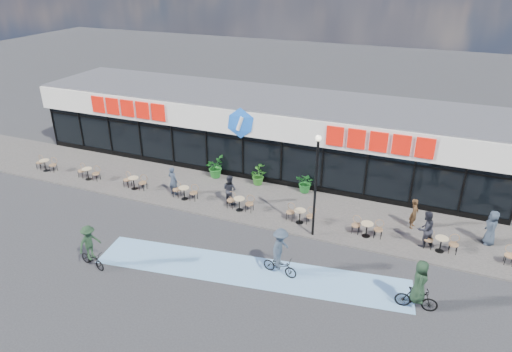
{
  "coord_description": "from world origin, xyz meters",
  "views": [
    {
      "loc": [
        10.47,
        -16.63,
        12.51
      ],
      "look_at": [
        2.29,
        3.5,
        2.17
      ],
      "focal_mm": 32.0,
      "sensor_mm": 36.0,
      "label": 1
    }
  ],
  "objects_px": {
    "pedestrian_b": "(414,213)",
    "pedestrian_c": "(425,229)",
    "cyclist_a": "(280,254)",
    "bistro_set_0": "(46,164)",
    "cyclist_b": "(418,289)",
    "pedestrian_a": "(492,228)",
    "potted_plant_left": "(215,167)",
    "potted_plant_right": "(306,183)",
    "patron_left": "(173,181)",
    "potted_plant_mid": "(257,175)",
    "lamp_post": "(316,178)",
    "patron_right": "(230,189)"
  },
  "relations": [
    {
      "from": "cyclist_b",
      "to": "potted_plant_mid",
      "type": "bearing_deg",
      "value": 141.8
    },
    {
      "from": "bistro_set_0",
      "to": "patron_left",
      "type": "distance_m",
      "value": 9.43
    },
    {
      "from": "cyclist_a",
      "to": "bistro_set_0",
      "type": "bearing_deg",
      "value": 165.92
    },
    {
      "from": "potted_plant_right",
      "to": "patron_left",
      "type": "xyz_separation_m",
      "value": [
        -7.06,
        -3.14,
        0.25
      ]
    },
    {
      "from": "patron_left",
      "to": "pedestrian_a",
      "type": "xyz_separation_m",
      "value": [
        16.76,
        1.27,
        0.02
      ]
    },
    {
      "from": "pedestrian_c",
      "to": "potted_plant_left",
      "type": "bearing_deg",
      "value": -57.5
    },
    {
      "from": "bistro_set_0",
      "to": "patron_right",
      "type": "bearing_deg",
      "value": 2.1
    },
    {
      "from": "pedestrian_a",
      "to": "cyclist_a",
      "type": "height_order",
      "value": "cyclist_a"
    },
    {
      "from": "pedestrian_b",
      "to": "pedestrian_c",
      "type": "distance_m",
      "value": 1.66
    },
    {
      "from": "pedestrian_a",
      "to": "cyclist_a",
      "type": "relative_size",
      "value": 0.77
    },
    {
      "from": "bistro_set_0",
      "to": "potted_plant_mid",
      "type": "bearing_deg",
      "value": 13.7
    },
    {
      "from": "patron_right",
      "to": "pedestrian_a",
      "type": "xyz_separation_m",
      "value": [
        13.27,
        1.01,
        0.03
      ]
    },
    {
      "from": "potted_plant_left",
      "to": "potted_plant_right",
      "type": "bearing_deg",
      "value": 1.01
    },
    {
      "from": "bistro_set_0",
      "to": "pedestrian_a",
      "type": "height_order",
      "value": "pedestrian_a"
    },
    {
      "from": "pedestrian_b",
      "to": "cyclist_a",
      "type": "bearing_deg",
      "value": 151.89
    },
    {
      "from": "potted_plant_mid",
      "to": "bistro_set_0",
      "type": "bearing_deg",
      "value": -166.3
    },
    {
      "from": "patron_left",
      "to": "lamp_post",
      "type": "bearing_deg",
      "value": -176.1
    },
    {
      "from": "bistro_set_0",
      "to": "pedestrian_a",
      "type": "relative_size",
      "value": 0.87
    },
    {
      "from": "bistro_set_0",
      "to": "potted_plant_mid",
      "type": "height_order",
      "value": "potted_plant_mid"
    },
    {
      "from": "lamp_post",
      "to": "patron_left",
      "type": "bearing_deg",
      "value": 172.4
    },
    {
      "from": "patron_left",
      "to": "pedestrian_b",
      "type": "xyz_separation_m",
      "value": [
        13.24,
        1.45,
        -0.06
      ]
    },
    {
      "from": "potted_plant_right",
      "to": "pedestrian_c",
      "type": "height_order",
      "value": "pedestrian_c"
    },
    {
      "from": "pedestrian_b",
      "to": "pedestrian_c",
      "type": "xyz_separation_m",
      "value": [
        0.62,
        -1.53,
        0.12
      ]
    },
    {
      "from": "pedestrian_b",
      "to": "cyclist_a",
      "type": "xyz_separation_m",
      "value": [
        -5.05,
        -6.08,
        0.15
      ]
    },
    {
      "from": "bistro_set_0",
      "to": "patron_left",
      "type": "bearing_deg",
      "value": 1.32
    },
    {
      "from": "bistro_set_0",
      "to": "patron_left",
      "type": "xyz_separation_m",
      "value": [
        9.42,
        0.22,
        0.4
      ]
    },
    {
      "from": "patron_right",
      "to": "pedestrian_a",
      "type": "bearing_deg",
      "value": -157.29
    },
    {
      "from": "lamp_post",
      "to": "pedestrian_a",
      "type": "xyz_separation_m",
      "value": [
        8.07,
        2.43,
        -2.24
      ]
    },
    {
      "from": "patron_left",
      "to": "pedestrian_c",
      "type": "distance_m",
      "value": 13.86
    },
    {
      "from": "cyclist_b",
      "to": "cyclist_a",
      "type": "bearing_deg",
      "value": 179.27
    },
    {
      "from": "lamp_post",
      "to": "bistro_set_0",
      "type": "relative_size",
      "value": 3.42
    },
    {
      "from": "patron_left",
      "to": "potted_plant_left",
      "type": "bearing_deg",
      "value": -99.55
    },
    {
      "from": "potted_plant_right",
      "to": "cyclist_a",
      "type": "distance_m",
      "value": 7.86
    },
    {
      "from": "bistro_set_0",
      "to": "potted_plant_left",
      "type": "distance_m",
      "value": 11.08
    },
    {
      "from": "pedestrian_b",
      "to": "cyclist_b",
      "type": "xyz_separation_m",
      "value": [
        0.65,
        -6.16,
        0.07
      ]
    },
    {
      "from": "pedestrian_a",
      "to": "pedestrian_c",
      "type": "height_order",
      "value": "pedestrian_c"
    },
    {
      "from": "bistro_set_0",
      "to": "cyclist_a",
      "type": "bearing_deg",
      "value": -14.08
    },
    {
      "from": "bistro_set_0",
      "to": "cyclist_b",
      "type": "distance_m",
      "value": 23.74
    },
    {
      "from": "cyclist_a",
      "to": "pedestrian_c",
      "type": "bearing_deg",
      "value": 38.78
    },
    {
      "from": "potted_plant_left",
      "to": "potted_plant_right",
      "type": "height_order",
      "value": "potted_plant_left"
    },
    {
      "from": "patron_right",
      "to": "cyclist_a",
      "type": "relative_size",
      "value": 0.74
    },
    {
      "from": "patron_left",
      "to": "cyclist_a",
      "type": "relative_size",
      "value": 0.75
    },
    {
      "from": "lamp_post",
      "to": "cyclist_a",
      "type": "relative_size",
      "value": 2.3
    },
    {
      "from": "bistro_set_0",
      "to": "patron_left",
      "type": "height_order",
      "value": "patron_left"
    },
    {
      "from": "cyclist_b",
      "to": "lamp_post",
      "type": "bearing_deg",
      "value": 145.66
    },
    {
      "from": "potted_plant_right",
      "to": "cyclist_b",
      "type": "relative_size",
      "value": 0.54
    },
    {
      "from": "pedestrian_b",
      "to": "pedestrian_a",
      "type": "bearing_deg",
      "value": -81.39
    },
    {
      "from": "potted_plant_left",
      "to": "pedestrian_b",
      "type": "height_order",
      "value": "pedestrian_b"
    },
    {
      "from": "lamp_post",
      "to": "cyclist_b",
      "type": "height_order",
      "value": "lamp_post"
    },
    {
      "from": "lamp_post",
      "to": "pedestrian_c",
      "type": "distance_m",
      "value": 5.71
    }
  ]
}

